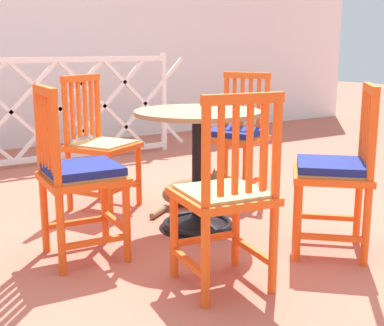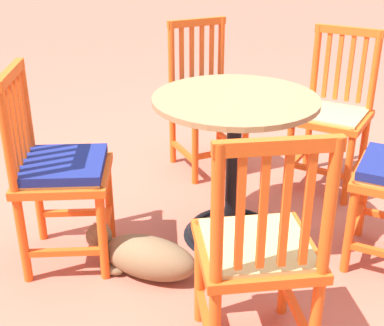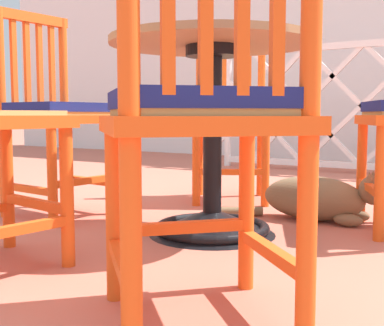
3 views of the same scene
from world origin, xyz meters
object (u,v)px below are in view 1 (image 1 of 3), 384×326
object	(u,v)px
cafe_table	(198,183)
tabby_cat	(194,190)
orange_chair_at_corner	(100,146)
orange_chair_facing_out	(226,197)
orange_chair_by_planter	(79,176)
orange_chair_near_fence	(336,172)
orange_chair_tucked_in	(237,137)

from	to	relation	value
cafe_table	tabby_cat	bearing A→B (deg)	58.57
orange_chair_at_corner	orange_chair_facing_out	bearing A→B (deg)	-91.71
orange_chair_facing_out	orange_chair_at_corner	bearing A→B (deg)	88.29
orange_chair_by_planter	tabby_cat	world-z (taller)	orange_chair_by_planter
orange_chair_near_fence	tabby_cat	size ratio (longest dim) A/B	1.26
orange_chair_tucked_in	tabby_cat	world-z (taller)	orange_chair_tucked_in
orange_chair_tucked_in	cafe_table	bearing A→B (deg)	-145.07
orange_chair_near_fence	cafe_table	bearing A→B (deg)	118.50
orange_chair_by_planter	orange_chair_near_fence	distance (m)	1.35
orange_chair_tucked_in	orange_chair_facing_out	xyz separation A→B (m)	(-1.02, -1.22, -0.01)
cafe_table	tabby_cat	xyz separation A→B (m)	(0.28, 0.45, -0.19)
orange_chair_tucked_in	tabby_cat	bearing A→B (deg)	-178.49
orange_chair_by_planter	orange_chair_facing_out	xyz separation A→B (m)	(0.42, -0.70, -0.01)
orange_chair_by_planter	orange_chair_tucked_in	bearing A→B (deg)	19.69
orange_chair_facing_out	orange_chair_near_fence	world-z (taller)	same
orange_chair_tucked_in	orange_chair_by_planter	bearing A→B (deg)	-160.31
orange_chair_by_planter	orange_chair_near_fence	world-z (taller)	same
orange_chair_at_corner	tabby_cat	xyz separation A→B (m)	(0.59, -0.28, -0.34)
orange_chair_at_corner	orange_chair_facing_out	xyz separation A→B (m)	(-0.04, -1.49, 0.00)
orange_chair_at_corner	orange_chair_facing_out	size ratio (longest dim) A/B	1.00
orange_chair_facing_out	orange_chair_near_fence	xyz separation A→B (m)	(0.75, 0.03, 0.01)
orange_chair_near_fence	tabby_cat	world-z (taller)	orange_chair_near_fence
cafe_table	tabby_cat	world-z (taller)	cafe_table
orange_chair_by_planter	orange_chair_near_fence	size ratio (longest dim) A/B	1.00
orange_chair_tucked_in	orange_chair_near_fence	distance (m)	1.22
orange_chair_by_planter	orange_chair_facing_out	bearing A→B (deg)	-59.12
orange_chair_tucked_in	orange_chair_facing_out	bearing A→B (deg)	-129.98
orange_chair_at_corner	orange_chair_tucked_in	bearing A→B (deg)	-15.54
cafe_table	orange_chair_by_planter	world-z (taller)	orange_chair_by_planter
cafe_table	orange_chair_tucked_in	bearing A→B (deg)	34.93
cafe_table	orange_chair_by_planter	xyz separation A→B (m)	(-0.78, -0.05, 0.16)
orange_chair_tucked_in	orange_chair_by_planter	world-z (taller)	same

